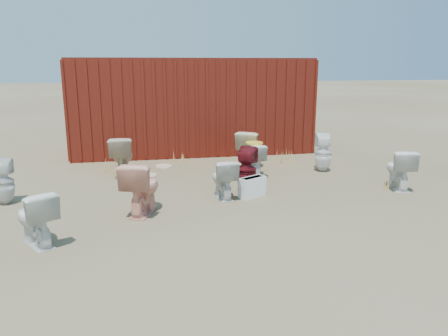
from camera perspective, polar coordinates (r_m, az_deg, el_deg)
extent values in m
plane|color=brown|center=(6.94, 0.95, -5.56)|extent=(100.00, 100.00, 0.00)
cube|color=#541A0E|center=(11.75, -4.34, 8.24)|extent=(6.00, 2.40, 2.40)
imported|color=white|center=(6.04, -23.42, -6.02)|extent=(0.72, 0.82, 0.72)
imported|color=#FAA990|center=(6.81, -10.70, -2.50)|extent=(0.72, 0.93, 0.83)
imported|color=silver|center=(7.47, -0.10, -1.40)|extent=(0.44, 0.71, 0.69)
imported|color=maroon|center=(7.84, 2.94, -0.25)|extent=(0.50, 0.50, 0.81)
imported|color=white|center=(8.64, 21.91, -0.13)|extent=(0.57, 0.81, 0.75)
imported|color=silver|center=(8.01, -26.87, -1.64)|extent=(0.38, 0.38, 0.75)
imported|color=beige|center=(9.19, -13.22, 1.51)|extent=(0.49, 0.83, 0.83)
imported|color=beige|center=(9.61, 3.56, 2.42)|extent=(0.85, 0.96, 0.85)
imported|color=silver|center=(8.99, 3.95, 1.08)|extent=(0.38, 0.67, 0.68)
imported|color=white|center=(9.58, 12.84, 1.97)|extent=(0.46, 0.47, 0.82)
ellipsoid|color=gold|center=(8.92, 3.99, 3.29)|extent=(0.34, 0.43, 0.02)
cube|color=white|center=(7.60, 3.71, -2.50)|extent=(0.53, 0.42, 0.35)
ellipsoid|color=beige|center=(9.14, -9.99, -1.00)|extent=(0.52, 0.59, 0.02)
ellipsoid|color=beige|center=(9.92, -7.88, 0.23)|extent=(0.41, 0.51, 0.02)
cone|color=tan|center=(9.51, -14.41, 0.21)|extent=(0.36, 0.36, 0.30)
cone|color=tan|center=(9.12, 1.34, -0.07)|extent=(0.32, 0.32, 0.26)
cone|color=tan|center=(10.36, 7.90, 1.56)|extent=(0.36, 0.36, 0.30)
cone|color=tan|center=(10.18, -5.84, 1.31)|extent=(0.30, 0.30, 0.26)
cone|color=tan|center=(10.51, 4.57, 1.90)|extent=(0.34, 0.34, 0.32)
cone|color=tan|center=(8.59, 21.10, -1.79)|extent=(0.28, 0.28, 0.27)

